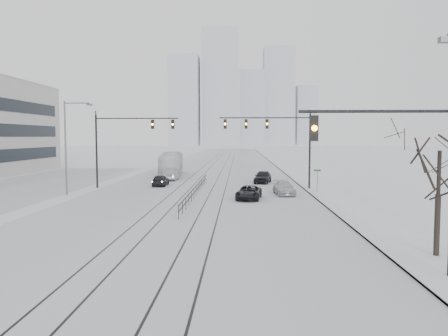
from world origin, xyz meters
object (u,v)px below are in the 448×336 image
sedan_nb_far (263,177)px  bare_tree (439,162)px  sedan_sb_outer (172,175)px  sedan_nb_right (284,188)px  box_truck (172,164)px  traffic_mast_near (412,164)px  sedan_sb_inner (160,180)px  sedan_nb_front (249,193)px

sedan_nb_far → bare_tree: bearing=-68.1°
sedan_sb_outer → sedan_nb_right: size_ratio=0.99×
box_truck → bare_tree: bearing=108.7°
sedan_nb_right → box_truck: (-14.13, 20.45, 1.04)m
traffic_mast_near → sedan_nb_far: bearing=96.2°
traffic_mast_near → sedan_nb_far: traffic_mast_near is taller
sedan_sb_inner → traffic_mast_near: bearing=115.9°
bare_tree → sedan_nb_front: (-8.23, 18.72, -3.88)m
sedan_sb_outer → sedan_nb_right: (13.07, -13.61, -0.08)m
traffic_mast_near → box_truck: traffic_mast_near is taller
traffic_mast_near → sedan_nb_front: size_ratio=1.60×
traffic_mast_near → sedan_sb_outer: 41.81m
sedan_sb_inner → sedan_nb_front: (9.84, -10.33, -0.04)m
sedan_nb_right → box_truck: box_truck is taller
sedan_nb_front → sedan_nb_far: 14.06m
sedan_sb_outer → box_truck: box_truck is taller
sedan_sb_inner → sedan_nb_far: 12.35m
bare_tree → traffic_mast_near: bearing=-128.8°
traffic_mast_near → sedan_nb_right: traffic_mast_near is taller
traffic_mast_near → sedan_sb_inner: 35.89m
bare_tree → sedan_nb_front: size_ratio=1.39×
sedan_sb_inner → sedan_nb_right: 15.04m
sedan_nb_right → sedan_sb_outer: bearing=129.7°
sedan_nb_front → sedan_nb_far: size_ratio=0.99×
sedan_nb_front → sedan_nb_right: bearing=51.9°
sedan_nb_front → sedan_sb_outer: bearing=127.6°
sedan_sb_inner → box_truck: bearing=-86.7°
sedan_sb_inner → box_truck: (-0.82, 13.45, 1.02)m
sedan_sb_inner → box_truck: size_ratio=0.32×
sedan_sb_outer → sedan_nb_front: 19.48m
bare_tree → sedan_nb_far: bare_tree is taller
bare_tree → box_truck: 46.60m
bare_tree → sedan_nb_far: 33.44m
sedan_sb_inner → sedan_sb_outer: size_ratio=0.89×
bare_tree → sedan_sb_outer: bare_tree is taller
sedan_nb_right → sedan_sb_inner: bearing=148.1°
sedan_sb_outer → sedan_nb_far: (11.58, -3.02, 0.04)m
sedan_nb_front → bare_tree: bearing=-58.2°
sedan_nb_far → sedan_sb_outer: bearing=176.4°
traffic_mast_near → sedan_nb_right: bearing=95.4°
sedan_nb_front → box_truck: bearing=122.2°
traffic_mast_near → bare_tree: (2.41, 3.00, -0.07)m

